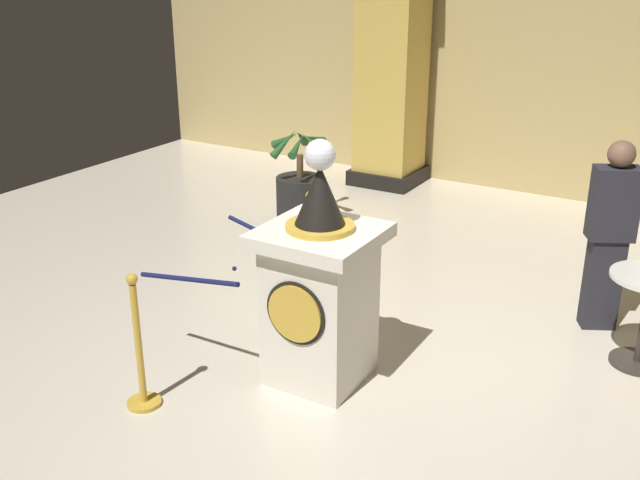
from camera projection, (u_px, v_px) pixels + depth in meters
ground_plane at (366, 385)px, 5.42m from camera, size 12.60×12.60×0.00m
back_wall at (569, 52)px, 9.05m from camera, size 12.60×0.16×3.68m
pedestal_clock at (320, 290)px, 5.27m from camera, size 0.81×0.81×1.82m
stanchion_near at (311, 266)px, 6.53m from camera, size 0.24×0.24×1.08m
stanchion_far at (140, 361)px, 5.06m from camera, size 0.24×0.24×1.01m
velvet_rope at (234, 258)px, 5.64m from camera, size 1.08×1.11×0.22m
column_left at (392, 53)px, 9.63m from camera, size 0.91×0.91×3.53m
potted_palm_left at (300, 189)px, 8.81m from camera, size 0.82×0.80×1.11m
bystander_guest at (610, 232)px, 5.98m from camera, size 0.42×0.36×1.62m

